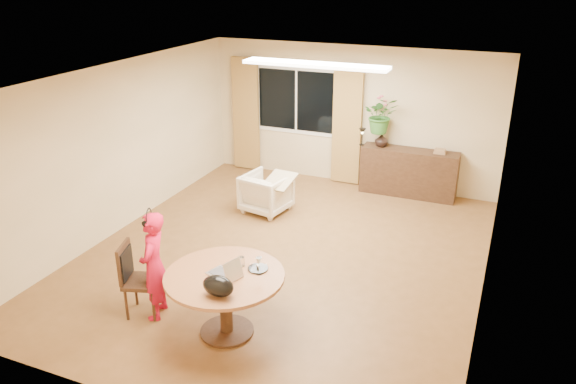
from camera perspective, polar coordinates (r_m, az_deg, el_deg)
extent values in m
plane|color=brown|center=(8.21, -0.44, -6.47)|extent=(6.50, 6.50, 0.00)
plane|color=white|center=(7.33, -0.51, 11.65)|extent=(6.50, 6.50, 0.00)
plane|color=tan|center=(10.61, 6.47, 7.67)|extent=(5.50, 0.00, 5.50)
plane|color=tan|center=(9.05, -16.76, 4.29)|extent=(0.00, 6.50, 6.50)
plane|color=tan|center=(7.14, 20.31, -0.99)|extent=(0.00, 6.50, 6.50)
cube|color=white|center=(10.89, 0.86, 9.28)|extent=(1.70, 0.02, 1.30)
cube|color=black|center=(10.88, 0.84, 9.26)|extent=(1.55, 0.01, 1.15)
cube|color=white|center=(10.88, 0.84, 9.26)|extent=(0.04, 0.01, 1.15)
cube|color=olive|center=(11.32, -4.29, 7.88)|extent=(0.55, 0.08, 2.25)
cube|color=olive|center=(10.57, 6.02, 6.77)|extent=(0.55, 0.08, 2.25)
cube|color=white|center=(8.43, 2.77, 12.80)|extent=(2.20, 0.35, 0.05)
cylinder|color=brown|center=(6.30, -6.48, -8.50)|extent=(1.34, 1.34, 0.04)
cylinder|color=black|center=(6.50, -6.33, -11.39)|extent=(0.14, 0.14, 0.72)
cylinder|color=black|center=(6.70, -6.21, -13.84)|extent=(0.62, 0.62, 0.03)
imported|color=red|center=(6.79, -13.46, -7.30)|extent=(0.56, 0.45, 1.34)
imported|color=beige|center=(9.51, -2.21, -0.08)|extent=(0.83, 0.85, 0.67)
cube|color=black|center=(10.39, 12.15, 1.95)|extent=(1.72, 0.42, 0.86)
imported|color=black|center=(10.31, 9.48, 5.25)|extent=(0.25, 0.25, 0.25)
imported|color=#336E29|center=(10.20, 9.43, 7.71)|extent=(0.73, 0.68, 0.66)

